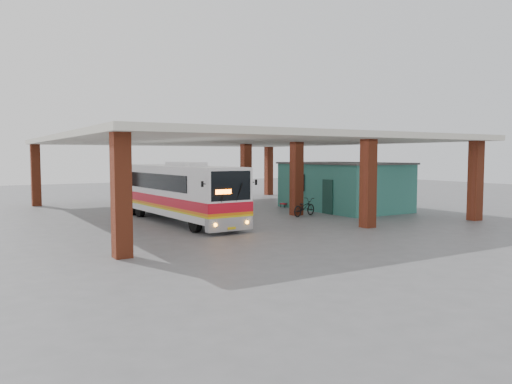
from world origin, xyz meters
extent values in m
plane|color=#515154|center=(0.00, 0.00, 0.00)|extent=(90.00, 90.00, 0.00)
cube|color=#933A20|center=(3.00, -3.00, 2.17)|extent=(0.60, 0.60, 4.35)
cube|color=#933A20|center=(3.00, 3.00, 2.17)|extent=(0.60, 0.60, 4.35)
cube|color=#933A20|center=(3.00, 9.00, 2.17)|extent=(0.60, 0.60, 4.35)
cube|color=#933A20|center=(-9.50, -4.00, 2.17)|extent=(0.60, 0.60, 4.35)
cube|color=#933A20|center=(-9.50, 17.00, 2.17)|extent=(0.60, 0.60, 4.35)
cube|color=#933A20|center=(10.00, -4.00, 2.17)|extent=(0.60, 0.60, 4.35)
cube|color=#933A20|center=(10.00, 17.00, 2.17)|extent=(0.60, 0.60, 4.35)
cube|color=beige|center=(0.50, 6.50, 4.50)|extent=(21.00, 23.00, 0.30)
cube|color=#2F766C|center=(7.50, 4.00, 1.50)|extent=(5.00, 8.00, 3.00)
cube|color=#464646|center=(7.50, 4.00, 3.05)|extent=(5.20, 8.20, 0.12)
cube|color=#153930|center=(4.98, 2.50, 1.05)|extent=(0.08, 0.95, 2.10)
cube|color=black|center=(4.98, 5.50, 1.80)|extent=(0.08, 1.20, 1.00)
cube|color=black|center=(4.95, 5.50, 1.80)|extent=(0.04, 1.30, 1.10)
cube|color=white|center=(-4.17, 3.83, 1.73)|extent=(2.77, 11.04, 2.55)
cube|color=white|center=(-4.12, 2.92, 3.10)|extent=(1.22, 2.78, 0.23)
cube|color=#96969B|center=(-3.93, -1.48, 0.50)|extent=(2.32, 0.47, 0.64)
cube|color=red|center=(-4.17, 3.83, 1.23)|extent=(2.81, 11.04, 0.46)
cube|color=orange|center=(-4.17, 3.83, 0.94)|extent=(2.81, 11.04, 0.12)
cube|color=gold|center=(-4.17, 3.83, 0.84)|extent=(2.81, 11.04, 0.09)
cube|color=black|center=(-3.92, -1.60, 2.21)|extent=(2.03, 0.19, 1.32)
cube|color=black|center=(-5.35, 4.50, 2.19)|extent=(0.42, 8.21, 0.82)
cube|color=black|center=(-3.05, 4.61, 2.19)|extent=(0.42, 8.21, 0.82)
cube|color=#FF5905|center=(-4.33, -1.68, 1.96)|extent=(0.78, 0.09, 0.20)
sphere|color=orange|center=(-4.74, -1.71, 0.53)|extent=(0.16, 0.16, 0.16)
sphere|color=orange|center=(-3.10, -1.63, 0.53)|extent=(0.16, 0.16, 0.16)
cube|color=gold|center=(-3.92, -1.68, 0.32)|extent=(0.41, 0.05, 0.11)
cylinder|color=black|center=(-4.95, -0.04, 0.46)|extent=(0.33, 0.92, 0.91)
cylinder|color=black|center=(-3.03, 0.04, 0.46)|extent=(0.33, 0.92, 0.91)
cylinder|color=black|center=(-5.27, 6.97, 0.46)|extent=(0.33, 0.92, 0.91)
cylinder|color=black|center=(-3.35, 7.06, 0.46)|extent=(0.33, 0.92, 0.91)
cylinder|color=black|center=(-5.32, 8.16, 0.46)|extent=(0.33, 0.92, 0.91)
cylinder|color=black|center=(-3.40, 8.25, 0.46)|extent=(0.33, 0.92, 0.91)
imported|color=black|center=(3.08, 2.33, 0.53)|extent=(2.12, 1.30, 1.05)
imported|color=red|center=(4.04, -1.72, 0.79)|extent=(0.69, 0.65, 1.58)
cube|color=#B5131C|center=(4.95, 7.10, 0.25)|extent=(0.58, 0.58, 0.07)
cube|color=#B5131C|center=(5.14, 7.16, 0.55)|extent=(0.19, 0.46, 0.66)
cylinder|color=black|center=(4.83, 6.87, 0.11)|extent=(0.03, 0.03, 0.22)
cylinder|color=black|center=(5.18, 6.98, 0.11)|extent=(0.03, 0.03, 0.22)
cylinder|color=black|center=(4.71, 7.22, 0.11)|extent=(0.03, 0.03, 0.22)
cylinder|color=black|center=(5.07, 7.33, 0.11)|extent=(0.03, 0.03, 0.22)
camera|label=1|loc=(-14.40, -21.07, 3.54)|focal=35.00mm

